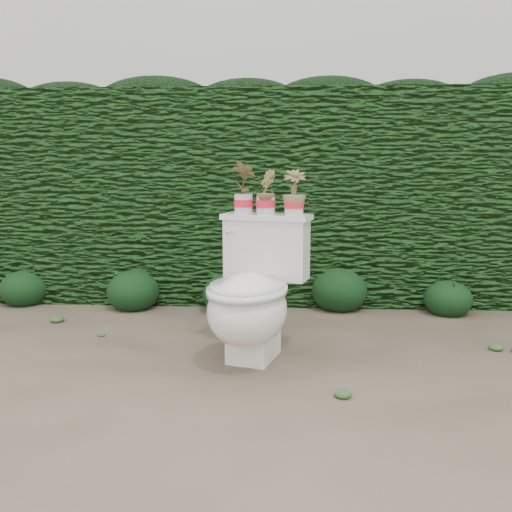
# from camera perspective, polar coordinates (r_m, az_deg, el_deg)

# --- Properties ---
(ground) EXTENTS (60.00, 60.00, 0.00)m
(ground) POSITION_cam_1_polar(r_m,az_deg,el_deg) (3.03, -4.00, -10.73)
(ground) COLOR #786753
(ground) RESTS_ON ground
(hedge) EXTENTS (8.00, 1.00, 1.60)m
(hedge) POSITION_cam_1_polar(r_m,az_deg,el_deg) (4.44, -1.54, 6.29)
(hedge) COLOR #23551C
(hedge) RESTS_ON ground
(house_wall) EXTENTS (8.00, 3.50, 4.00)m
(house_wall) POSITION_cam_1_polar(r_m,az_deg,el_deg) (8.88, 4.86, 15.59)
(house_wall) COLOR silver
(house_wall) RESTS_ON ground
(toilet) EXTENTS (0.62, 0.78, 0.78)m
(toilet) POSITION_cam_1_polar(r_m,az_deg,el_deg) (2.91, -0.37, -4.23)
(toilet) COLOR silver
(toilet) RESTS_ON ground
(potted_plant_left) EXTENTS (0.18, 0.17, 0.28)m
(potted_plant_left) POSITION_cam_1_polar(r_m,az_deg,el_deg) (3.10, -1.33, 7.13)
(potted_plant_left) COLOR #277D2B
(potted_plant_left) RESTS_ON toilet
(potted_plant_center) EXTENTS (0.11, 0.13, 0.23)m
(potted_plant_center) POSITION_cam_1_polar(r_m,az_deg,el_deg) (3.06, 1.03, 6.63)
(potted_plant_center) COLOR #277D2B
(potted_plant_center) RESTS_ON toilet
(potted_plant_right) EXTENTS (0.15, 0.15, 0.24)m
(potted_plant_right) POSITION_cam_1_polar(r_m,az_deg,el_deg) (3.01, 4.04, 6.57)
(potted_plant_right) COLOR #277D2B
(potted_plant_right) RESTS_ON toilet
(liriope_clump_1) EXTENTS (0.36, 0.36, 0.29)m
(liriope_clump_1) POSITION_cam_1_polar(r_m,az_deg,el_deg) (4.51, -23.19, -2.82)
(liriope_clump_1) COLOR #133814
(liriope_clump_1) RESTS_ON ground
(liriope_clump_2) EXTENTS (0.39, 0.39, 0.31)m
(liriope_clump_2) POSITION_cam_1_polar(r_m,az_deg,el_deg) (4.12, -12.82, -3.26)
(liriope_clump_2) COLOR #133814
(liriope_clump_2) RESTS_ON ground
(liriope_clump_3) EXTENTS (0.38, 0.38, 0.30)m
(liriope_clump_3) POSITION_cam_1_polar(r_m,az_deg,el_deg) (3.95, -2.91, -3.62)
(liriope_clump_3) COLOR #133814
(liriope_clump_3) RESTS_ON ground
(liriope_clump_4) EXTENTS (0.41, 0.41, 0.33)m
(liriope_clump_4) POSITION_cam_1_polar(r_m,az_deg,el_deg) (4.05, 8.77, -3.22)
(liriope_clump_4) COLOR #133814
(liriope_clump_4) RESTS_ON ground
(liriope_clump_5) EXTENTS (0.34, 0.34, 0.27)m
(liriope_clump_5) POSITION_cam_1_polar(r_m,az_deg,el_deg) (4.10, 19.56, -3.91)
(liriope_clump_5) COLOR #133814
(liriope_clump_5) RESTS_ON ground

